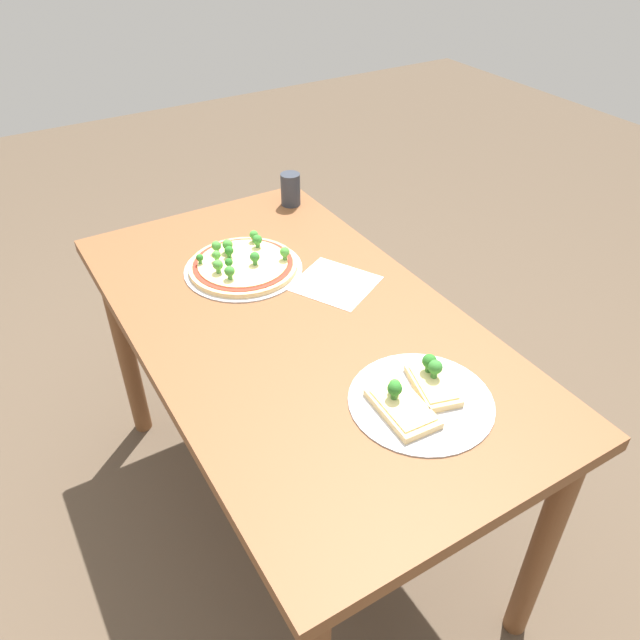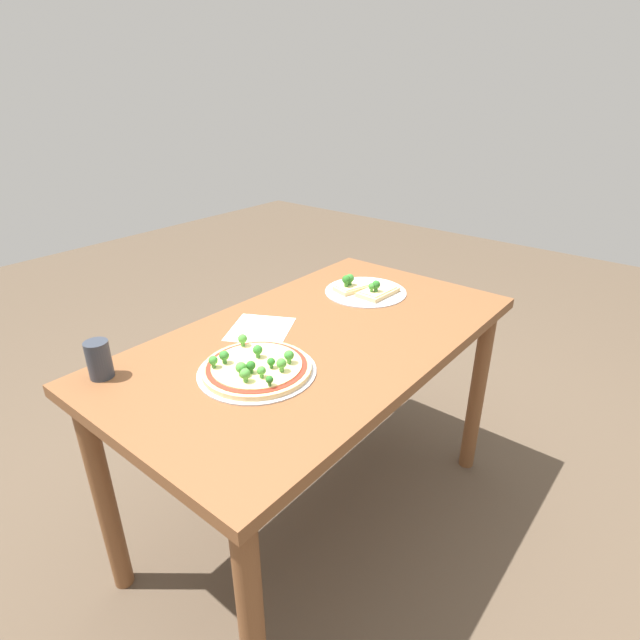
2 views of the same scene
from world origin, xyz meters
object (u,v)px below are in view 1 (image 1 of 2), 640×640
object	(u,v)px
pizza_tray_whole	(243,265)
pizza_tray_slice	(418,396)
dining_table	(297,352)
drinking_cup	(291,189)

from	to	relation	value
pizza_tray_whole	pizza_tray_slice	world-z (taller)	pizza_tray_slice
dining_table	pizza_tray_slice	world-z (taller)	pizza_tray_slice
dining_table	pizza_tray_slice	size ratio (longest dim) A/B	4.43
dining_table	pizza_tray_slice	bearing A→B (deg)	-168.22
dining_table	pizza_tray_whole	distance (m)	0.30
pizza_tray_whole	pizza_tray_slice	distance (m)	0.67
pizza_tray_slice	drinking_cup	distance (m)	0.96
pizza_tray_whole	pizza_tray_slice	size ratio (longest dim) A/B	1.06
pizza_tray_whole	pizza_tray_slice	xyz separation A→B (m)	(-0.66, -0.09, -0.00)
dining_table	pizza_tray_whole	world-z (taller)	pizza_tray_whole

